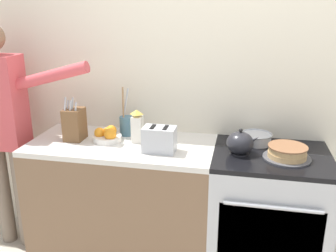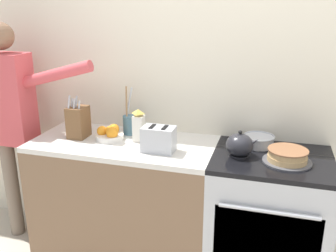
{
  "view_description": "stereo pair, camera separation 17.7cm",
  "coord_description": "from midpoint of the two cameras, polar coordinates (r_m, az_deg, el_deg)",
  "views": [
    {
      "loc": [
        0.11,
        -1.94,
        1.8
      ],
      "look_at": [
        -0.35,
        0.27,
        1.06
      ],
      "focal_mm": 40.0,
      "sensor_mm": 36.0,
      "label": 1
    },
    {
      "loc": [
        0.28,
        -1.9,
        1.8
      ],
      "look_at": [
        -0.35,
        0.27,
        1.06
      ],
      "focal_mm": 40.0,
      "sensor_mm": 36.0,
      "label": 2
    }
  ],
  "objects": [
    {
      "name": "utensil_crock",
      "position": [
        2.68,
        -3.95,
        0.3
      ],
      "size": [
        0.1,
        0.1,
        0.35
      ],
      "color": "#477084",
      "rests_on": "counter_cabinet"
    },
    {
      "name": "stove_range",
      "position": [
        2.6,
        16.76,
        -13.89
      ],
      "size": [
        0.73,
        0.64,
        0.91
      ],
      "color": "#B7BABF",
      "rests_on": "ground_plane"
    },
    {
      "name": "milk_carton",
      "position": [
        2.52,
        -2.49,
        -0.03
      ],
      "size": [
        0.07,
        0.07,
        0.23
      ],
      "color": "white",
      "rests_on": "counter_cabinet"
    },
    {
      "name": "wall_back",
      "position": [
        2.61,
        11.6,
        6.65
      ],
      "size": [
        8.0,
        0.04,
        2.6
      ],
      "color": "silver",
      "rests_on": "ground_plane"
    },
    {
      "name": "person_baker",
      "position": [
        2.96,
        -21.14,
        1.39
      ],
      "size": [
        0.94,
        0.2,
        1.69
      ],
      "rotation": [
        0.0,
        0.0,
        0.24
      ],
      "color": "#7A6B5B",
      "rests_on": "ground_plane"
    },
    {
      "name": "fruit_bowl",
      "position": [
        2.58,
        -6.92,
        -1.21
      ],
      "size": [
        0.19,
        0.19,
        0.1
      ],
      "color": "silver",
      "rests_on": "counter_cabinet"
    },
    {
      "name": "layer_cake",
      "position": [
        2.34,
        19.83,
        -4.4
      ],
      "size": [
        0.29,
        0.29,
        0.08
      ],
      "color": "#4C4C51",
      "rests_on": "stove_range"
    },
    {
      "name": "mixing_bowl",
      "position": [
        2.54,
        15.59,
        -2.2
      ],
      "size": [
        0.21,
        0.21,
        0.07
      ],
      "color": "#B7BABF",
      "rests_on": "stove_range"
    },
    {
      "name": "knife_block",
      "position": [
        2.65,
        -11.68,
        0.61
      ],
      "size": [
        0.12,
        0.15,
        0.3
      ],
      "color": "brown",
      "rests_on": "counter_cabinet"
    },
    {
      "name": "toaster",
      "position": [
        2.35,
        0.72,
        -2.05
      ],
      "size": [
        0.22,
        0.13,
        0.16
      ],
      "color": "#B7BABF",
      "rests_on": "counter_cabinet"
    },
    {
      "name": "tea_kettle",
      "position": [
        2.34,
        13.03,
        -2.88
      ],
      "size": [
        0.2,
        0.17,
        0.17
      ],
      "color": "#232328",
      "rests_on": "stove_range"
    },
    {
      "name": "counter_cabinet",
      "position": [
        2.75,
        -4.62,
        -11.32
      ],
      "size": [
        1.25,
        0.61,
        0.91
      ],
      "color": "brown",
      "rests_on": "ground_plane"
    }
  ]
}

